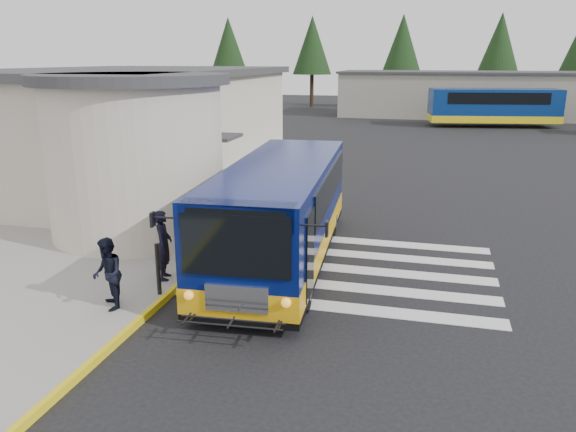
% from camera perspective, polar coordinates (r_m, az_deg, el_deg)
% --- Properties ---
extents(ground, '(140.00, 140.00, 0.00)m').
position_cam_1_polar(ground, '(15.72, 7.53, -4.45)').
color(ground, black).
rests_on(ground, ground).
extents(sidewalk, '(10.00, 34.00, 0.15)m').
position_cam_1_polar(sidewalk, '(22.13, -14.89, 1.31)').
color(sidewalk, gray).
rests_on(sidewalk, ground).
extents(curb_strip, '(0.12, 34.00, 0.16)m').
position_cam_1_polar(curb_strip, '(20.22, -2.52, 0.51)').
color(curb_strip, yellow).
rests_on(curb_strip, ground).
extents(station_building, '(12.70, 18.70, 4.80)m').
position_cam_1_polar(station_building, '(25.08, -15.81, 8.70)').
color(station_building, beige).
rests_on(station_building, ground).
extents(crosswalk, '(8.00, 5.35, 0.01)m').
position_cam_1_polar(crosswalk, '(15.03, 5.25, -5.31)').
color(crosswalk, silver).
rests_on(crosswalk, ground).
extents(depot_building, '(26.40, 8.40, 4.20)m').
position_cam_1_polar(depot_building, '(56.94, 19.06, 11.61)').
color(depot_building, gray).
rests_on(depot_building, ground).
extents(tree_line, '(58.40, 4.40, 10.00)m').
position_cam_1_polar(tree_line, '(64.86, 19.17, 16.14)').
color(tree_line, black).
rests_on(tree_line, ground).
extents(transit_bus, '(3.58, 9.78, 2.72)m').
position_cam_1_polar(transit_bus, '(15.07, -0.75, 0.01)').
color(transit_bus, '#071356').
rests_on(transit_bus, ground).
extents(pedestrian_a, '(0.60, 0.73, 1.73)m').
position_cam_1_polar(pedestrian_a, '(13.96, -12.54, -2.90)').
color(pedestrian_a, black).
rests_on(pedestrian_a, sidewalk).
extents(pedestrian_b, '(0.94, 0.98, 1.58)m').
position_cam_1_polar(pedestrian_b, '(12.65, -17.86, -5.63)').
color(pedestrian_b, black).
rests_on(pedestrian_b, sidewalk).
extents(bollard, '(0.10, 0.10, 1.22)m').
position_cam_1_polar(bollard, '(13.15, -13.06, -5.29)').
color(bollard, black).
rests_on(bollard, sidewalk).
extents(far_bus_a, '(10.43, 4.38, 2.61)m').
position_cam_1_polar(far_bus_a, '(49.03, 20.16, 10.49)').
color(far_bus_a, navy).
rests_on(far_bus_a, ground).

